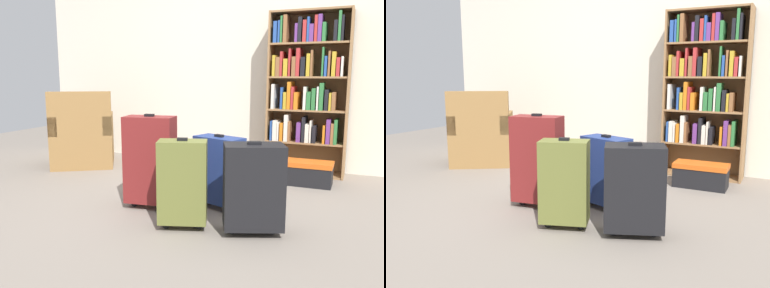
% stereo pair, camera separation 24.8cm
% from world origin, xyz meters
% --- Properties ---
extents(ground_plane, '(9.76, 9.76, 0.00)m').
position_xyz_m(ground_plane, '(0.00, 0.00, 0.00)').
color(ground_plane, slate).
extents(back_wall, '(5.58, 0.10, 2.60)m').
position_xyz_m(back_wall, '(0.00, 2.16, 1.30)').
color(back_wall, beige).
rests_on(back_wall, ground).
extents(bookshelf, '(0.84, 0.32, 1.75)m').
position_xyz_m(bookshelf, '(0.75, 1.94, 0.95)').
color(bookshelf, olive).
rests_on(bookshelf, ground).
extents(armchair, '(0.97, 0.97, 0.90)m').
position_xyz_m(armchair, '(-1.76, 1.30, 0.32)').
color(armchair, olive).
rests_on(armchair, ground).
extents(mug, '(0.12, 0.08, 0.10)m').
position_xyz_m(mug, '(-1.14, 1.42, 0.05)').
color(mug, white).
rests_on(mug, ground).
extents(storage_box, '(0.51, 0.26, 0.24)m').
position_xyz_m(storage_box, '(0.84, 1.47, 0.13)').
color(storage_box, black).
rests_on(storage_box, ground).
extents(suitcase_olive, '(0.39, 0.30, 0.66)m').
position_xyz_m(suitcase_olive, '(0.19, -0.07, 0.34)').
color(suitcase_olive, brown).
rests_on(suitcase_olive, ground).
extents(suitcase_navy_blue, '(0.44, 0.32, 0.61)m').
position_xyz_m(suitcase_navy_blue, '(0.28, 0.47, 0.32)').
color(suitcase_navy_blue, navy).
rests_on(suitcase_navy_blue, ground).
extents(suitcase_dark_red, '(0.43, 0.27, 0.78)m').
position_xyz_m(suitcase_dark_red, '(-0.24, 0.24, 0.40)').
color(suitcase_dark_red, maroon).
rests_on(suitcase_dark_red, ground).
extents(suitcase_black, '(0.47, 0.39, 0.65)m').
position_xyz_m(suitcase_black, '(0.68, 0.04, 0.34)').
color(suitcase_black, black).
rests_on(suitcase_black, ground).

